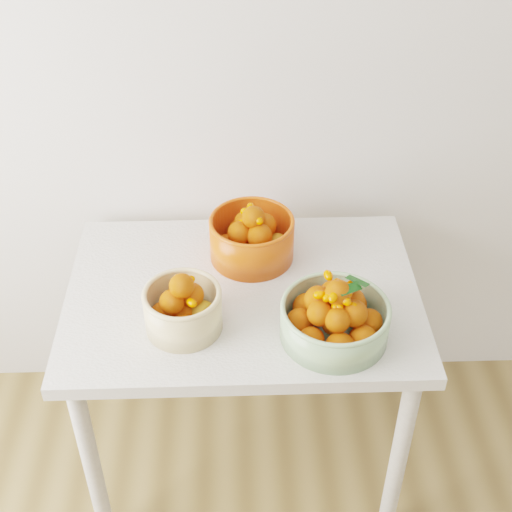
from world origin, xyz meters
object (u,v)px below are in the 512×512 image
at_px(table, 243,315).
at_px(bowl_orange, 252,237).
at_px(bowl_green, 335,318).
at_px(bowl_cream, 183,308).

height_order(table, bowl_orange, bowl_orange).
distance_m(table, bowl_green, 0.34).
xyz_separation_m(bowl_cream, bowl_green, (0.39, -0.05, -0.00)).
xyz_separation_m(table, bowl_green, (0.24, -0.19, 0.16)).
bearing_deg(bowl_orange, table, -101.16).
height_order(table, bowl_cream, bowl_cream).
bearing_deg(bowl_orange, bowl_cream, -122.71).
bearing_deg(bowl_orange, bowl_green, -59.20).
relative_size(table, bowl_green, 2.83).
bearing_deg(bowl_cream, table, 41.19).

